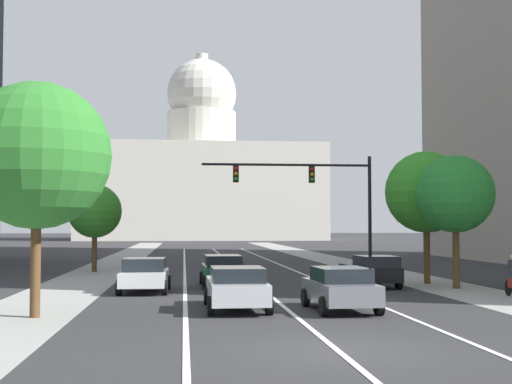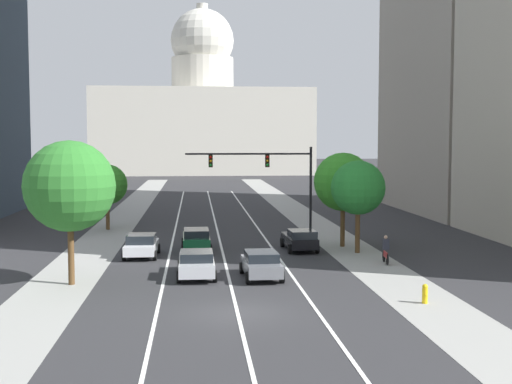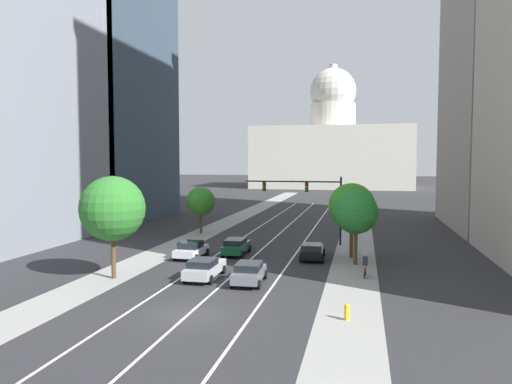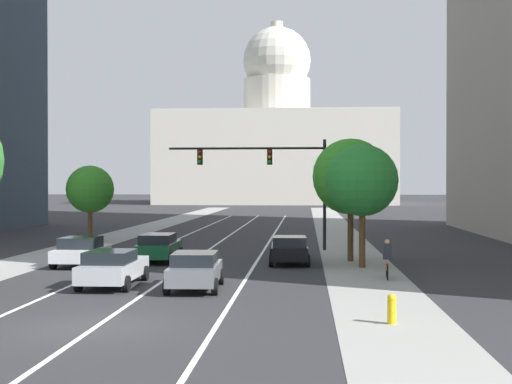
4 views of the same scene
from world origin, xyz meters
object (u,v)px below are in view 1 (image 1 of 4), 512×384
(car_silver, at_px, (236,287))
(car_black, at_px, (371,270))
(street_tree_far_right, at_px, (426,192))
(car_white, at_px, (145,274))
(traffic_signal_mast, at_px, (316,188))
(street_tree_mid_right, at_px, (455,194))
(street_tree_near_left, at_px, (37,156))
(street_tree_mid_left, at_px, (95,211))
(car_green, at_px, (222,270))
(capitol_building, at_px, (201,181))
(car_gray, at_px, (340,288))

(car_silver, relative_size, car_black, 1.06)
(car_silver, bearing_deg, street_tree_far_right, -46.34)
(car_white, height_order, traffic_signal_mast, traffic_signal_mast)
(car_white, distance_m, street_tree_mid_right, 14.52)
(street_tree_mid_right, height_order, street_tree_near_left, street_tree_near_left)
(street_tree_mid_left, bearing_deg, street_tree_near_left, -87.70)
(car_green, bearing_deg, capitol_building, -1.90)
(car_green, distance_m, street_tree_far_right, 10.89)
(car_silver, xyz_separation_m, street_tree_mid_right, (10.60, 7.07, 3.54))
(car_green, distance_m, traffic_signal_mast, 10.06)
(car_white, distance_m, street_tree_mid_left, 14.56)
(car_silver, xyz_separation_m, street_tree_near_left, (-6.43, -1.39, 4.31))
(capitol_building, relative_size, street_tree_mid_right, 7.74)
(street_tree_far_right, relative_size, street_tree_near_left, 0.88)
(car_gray, xyz_separation_m, street_tree_mid_left, (-10.78, 21.09, 2.97))
(capitol_building, xyz_separation_m, car_silver, (-1.74, -119.60, -11.11))
(car_white, bearing_deg, traffic_signal_mast, -43.47)
(car_black, height_order, car_green, car_green)
(car_black, bearing_deg, car_silver, 137.81)
(street_tree_mid_right, bearing_deg, car_black, 161.10)
(car_green, relative_size, traffic_signal_mast, 0.46)
(capitol_building, xyz_separation_m, street_tree_mid_right, (8.86, -112.53, -7.58))
(car_silver, xyz_separation_m, street_tree_far_right, (10.20, 9.83, 3.76))
(car_gray, height_order, traffic_signal_mast, traffic_signal_mast)
(car_silver, bearing_deg, street_tree_mid_right, -56.59)
(capitol_building, bearing_deg, street_tree_mid_left, -95.21)
(car_black, height_order, traffic_signal_mast, traffic_signal_mast)
(street_tree_mid_left, bearing_deg, street_tree_far_right, -31.19)
(car_gray, relative_size, street_tree_mid_right, 0.68)
(car_black, bearing_deg, street_tree_near_left, 123.65)
(car_silver, distance_m, street_tree_mid_left, 21.90)
(car_silver, xyz_separation_m, car_gray, (3.47, -0.66, 0.01))
(car_white, relative_size, car_gray, 0.99)
(car_green, xyz_separation_m, car_gray, (3.47, -9.62, -0.01))
(traffic_signal_mast, bearing_deg, street_tree_mid_left, 161.32)
(capitol_building, bearing_deg, car_black, -87.32)
(car_black, relative_size, traffic_signal_mast, 0.45)
(car_green, relative_size, street_tree_mid_right, 0.74)
(capitol_building, xyz_separation_m, street_tree_mid_left, (-9.04, -99.17, -8.14))
(capitol_building, relative_size, street_tree_far_right, 7.20)
(capitol_building, relative_size, car_white, 11.51)
(street_tree_far_right, bearing_deg, car_silver, -136.05)
(capitol_building, relative_size, car_silver, 9.96)
(car_black, distance_m, street_tree_near_left, 17.08)
(street_tree_mid_right, bearing_deg, street_tree_far_right, 98.27)
(car_gray, bearing_deg, street_tree_far_right, -34.85)
(car_white, height_order, car_silver, car_silver)
(car_black, relative_size, street_tree_far_right, 0.68)
(car_white, bearing_deg, street_tree_near_left, 161.44)
(car_green, height_order, traffic_signal_mast, traffic_signal_mast)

